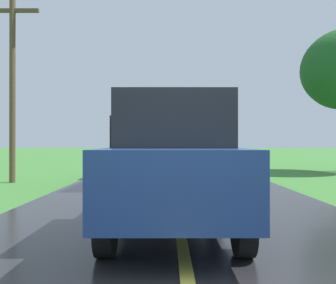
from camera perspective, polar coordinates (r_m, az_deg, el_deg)
name	(u,v)px	position (r m, az deg, el deg)	size (l,w,h in m)	color
banana_truck_near	(159,140)	(13.06, -1.44, 0.29)	(2.38, 5.82, 2.80)	#2D2D30
utility_pole_roadside	(13,83)	(13.62, -23.30, 8.53)	(1.81, 0.20, 6.31)	brown
following_car	(174,163)	(5.27, 0.92, -3.30)	(1.74, 4.10, 1.92)	navy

